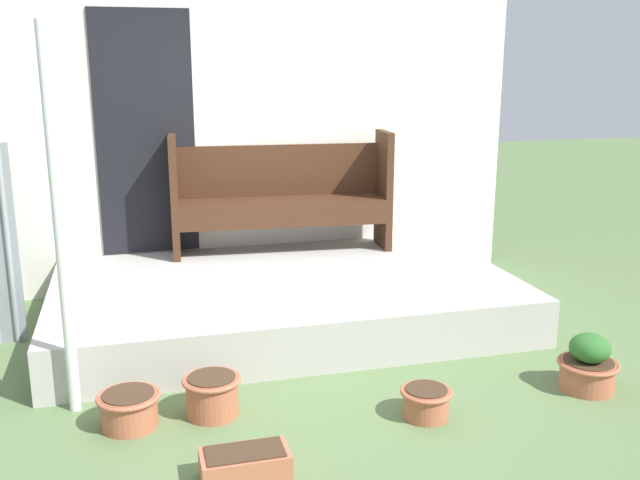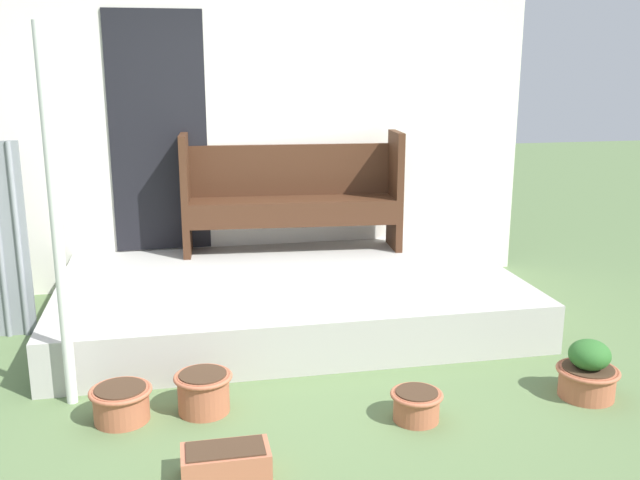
{
  "view_description": "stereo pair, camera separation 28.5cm",
  "coord_description": "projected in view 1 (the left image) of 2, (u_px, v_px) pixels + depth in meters",
  "views": [
    {
      "loc": [
        -0.91,
        -4.04,
        1.94
      ],
      "look_at": [
        0.27,
        0.36,
        0.8
      ],
      "focal_mm": 40.0,
      "sensor_mm": 36.0,
      "label": 1
    },
    {
      "loc": [
        -0.63,
        -4.1,
        1.94
      ],
      "look_at": [
        0.27,
        0.36,
        0.8
      ],
      "focal_mm": 40.0,
      "sensor_mm": 36.0,
      "label": 2
    }
  ],
  "objects": [
    {
      "name": "bench",
      "position": [
        281.0,
        191.0,
        6.07
      ],
      "size": [
        1.88,
        0.54,
        1.02
      ],
      "rotation": [
        0.0,
        0.0,
        -0.08
      ],
      "color": "#422616",
      "rests_on": "porch_slab"
    },
    {
      "name": "flower_pot_middle",
      "position": [
        212.0,
        394.0,
        4.0
      ],
      "size": [
        0.33,
        0.33,
        0.23
      ],
      "color": "#B26042",
      "rests_on": "ground_plane"
    },
    {
      "name": "flower_pot_left",
      "position": [
        129.0,
        408.0,
        3.87
      ],
      "size": [
        0.35,
        0.35,
        0.2
      ],
      "color": "#B26042",
      "rests_on": "ground_plane"
    },
    {
      "name": "support_post",
      "position": [
        59.0,
        227.0,
        3.83
      ],
      "size": [
        0.06,
        0.06,
        2.15
      ],
      "color": "white",
      "rests_on": "ground_plane"
    },
    {
      "name": "house_wall",
      "position": [
        253.0,
        137.0,
        6.15
      ],
      "size": [
        4.62,
        0.08,
        2.6
      ],
      "color": "white",
      "rests_on": "ground_plane"
    },
    {
      "name": "flower_pot_far_right",
      "position": [
        588.0,
        365.0,
        4.3
      ],
      "size": [
        0.37,
        0.37,
        0.36
      ],
      "color": "#B26042",
      "rests_on": "ground_plane"
    },
    {
      "name": "planter_box_rect",
      "position": [
        245.0,
        465.0,
        3.38
      ],
      "size": [
        0.42,
        0.22,
        0.15
      ],
      "color": "#B76647",
      "rests_on": "ground_plane"
    },
    {
      "name": "ground_plane",
      "position": [
        293.0,
        379.0,
        4.48
      ],
      "size": [
        24.0,
        24.0,
        0.0
      ],
      "primitive_type": "plane",
      "color": "#5B7547"
    },
    {
      "name": "flower_pot_right",
      "position": [
        426.0,
        401.0,
        3.98
      ],
      "size": [
        0.29,
        0.29,
        0.17
      ],
      "color": "#B26042",
      "rests_on": "ground_plane"
    },
    {
      "name": "porch_slab",
      "position": [
        285.0,
        299.0,
        5.45
      ],
      "size": [
        3.42,
        2.06,
        0.35
      ],
      "color": "#B2AFA8",
      "rests_on": "ground_plane"
    }
  ]
}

